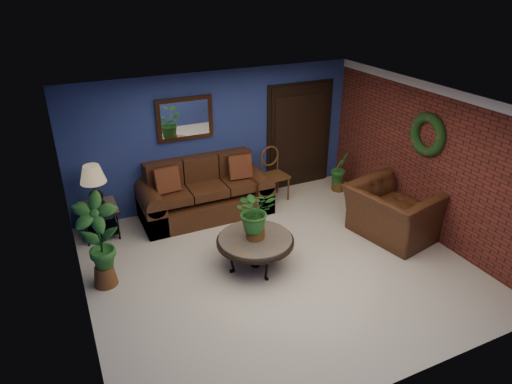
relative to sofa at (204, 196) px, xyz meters
name	(u,v)px	position (x,y,z in m)	size (l,w,h in m)	color
floor	(278,266)	(0.45, -2.09, -0.34)	(5.50, 5.50, 0.00)	beige
wall_back	(217,139)	(0.45, 0.41, 0.91)	(5.50, 0.04, 2.50)	navy
wall_left	(74,236)	(-2.30, -2.09, 0.91)	(0.04, 5.00, 2.50)	navy
wall_right_brick	(428,161)	(3.20, -2.09, 0.91)	(0.04, 5.00, 2.50)	maroon
ceiling	(282,106)	(0.45, -2.09, 2.16)	(5.50, 5.00, 0.02)	silver
crown_molding	(439,90)	(3.17, -2.09, 2.09)	(0.03, 5.00, 0.14)	white
wall_mirror	(185,119)	(-0.15, 0.37, 1.38)	(1.02, 0.06, 0.77)	#422412
closet_door	(299,136)	(2.20, 0.38, 0.71)	(1.44, 0.06, 2.18)	black
wreath	(427,135)	(3.14, -2.04, 1.36)	(0.72, 0.72, 0.16)	black
sofa	(204,196)	(0.00, 0.00, 0.00)	(2.34, 1.01, 1.05)	#472814
coffee_table	(255,241)	(0.13, -1.94, 0.10)	(1.16, 1.16, 0.50)	#504946
end_table	(99,213)	(-1.85, -0.04, 0.09)	(0.63, 0.63, 0.57)	#504946
table_lamp	(93,181)	(-1.85, -0.04, 0.68)	(0.42, 0.42, 0.69)	#422412
side_chair	(273,170)	(1.44, 0.04, 0.24)	(0.49, 0.49, 1.04)	brown
armchair	(393,212)	(2.60, -2.10, 0.10)	(1.36, 1.19, 0.88)	#472814
coffee_plant	(255,212)	(0.13, -1.94, 0.59)	(0.65, 0.58, 0.79)	brown
floor_plant	(339,171)	(2.80, -0.24, 0.08)	(0.43, 0.38, 0.82)	brown
tall_plant	(99,239)	(-2.00, -1.44, 0.41)	(0.71, 0.59, 1.41)	brown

